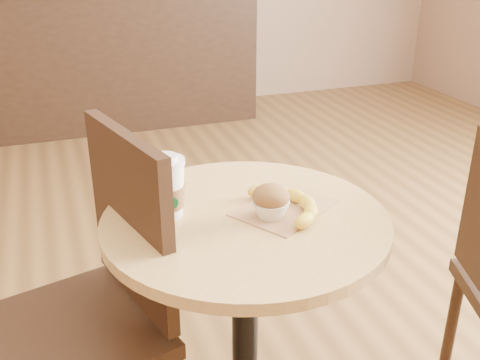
% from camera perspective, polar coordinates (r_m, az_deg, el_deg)
% --- Properties ---
extents(cafe_table, '(0.71, 0.71, 0.75)m').
position_cam_1_polar(cafe_table, '(1.49, 0.52, -11.05)').
color(cafe_table, black).
rests_on(cafe_table, ground).
extents(chair_left, '(0.52, 0.52, 0.97)m').
position_cam_1_polar(chair_left, '(1.47, -14.90, -12.52)').
color(chair_left, black).
rests_on(chair_left, ground).
extents(service_counter, '(2.30, 0.65, 1.04)m').
position_cam_1_polar(service_counter, '(4.42, -13.54, 12.19)').
color(service_counter, black).
rests_on(service_counter, ground).
extents(kraft_bag, '(0.30, 0.28, 0.00)m').
position_cam_1_polar(kraft_bag, '(1.41, 4.51, -2.86)').
color(kraft_bag, '#A57850').
rests_on(kraft_bag, cafe_table).
extents(coffee_cup, '(0.10, 0.10, 0.16)m').
position_cam_1_polar(coffee_cup, '(1.35, -7.48, -0.95)').
color(coffee_cup, white).
rests_on(coffee_cup, cafe_table).
extents(muffin, '(0.09, 0.09, 0.08)m').
position_cam_1_polar(muffin, '(1.35, 3.15, -2.17)').
color(muffin, white).
rests_on(muffin, kraft_bag).
extents(banana, '(0.18, 0.27, 0.03)m').
position_cam_1_polar(banana, '(1.39, 5.05, -2.41)').
color(banana, yellow).
rests_on(banana, kraft_bag).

